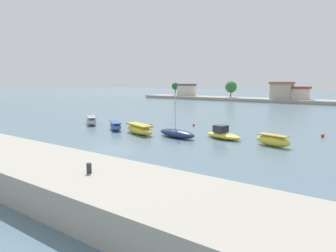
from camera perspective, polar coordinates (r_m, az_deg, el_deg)
ground_plane at (r=28.29m, az=-11.26°, el=-4.58°), size 400.00×400.00×0.00m
seawall_embankment at (r=22.69m, az=-28.58°, el=-6.59°), size 62.52×5.72×1.78m
mooring_bollard at (r=15.61m, az=-15.56°, el=-8.14°), size 0.27×0.27×0.54m
moored_boat_0 at (r=44.67m, az=-15.12°, el=1.02°), size 4.59×3.89×1.23m
moored_boat_1 at (r=39.19m, az=-10.48°, el=0.01°), size 4.21×3.68×1.10m
moored_boat_2 at (r=35.63m, az=-5.75°, el=-0.67°), size 5.70×3.50×1.25m
moored_boat_3 at (r=33.30m, az=1.77°, el=-1.48°), size 5.42×2.64×5.14m
moored_boat_4 at (r=33.23m, az=10.96°, el=-1.63°), size 4.87×2.88×1.54m
moored_boat_5 at (r=30.80m, az=20.29°, el=-2.76°), size 3.82×2.02×1.19m
mooring_buoy_0 at (r=41.48m, az=-3.49°, el=0.20°), size 0.44×0.44×0.44m
mooring_buoy_1 at (r=38.13m, az=28.61°, el=-1.68°), size 0.43×0.43×0.43m
mooring_buoy_2 at (r=41.97m, az=5.18°, el=0.22°), size 0.35×0.35×0.35m
distant_shoreline at (r=96.53m, az=20.20°, el=5.44°), size 101.49×9.79×6.53m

